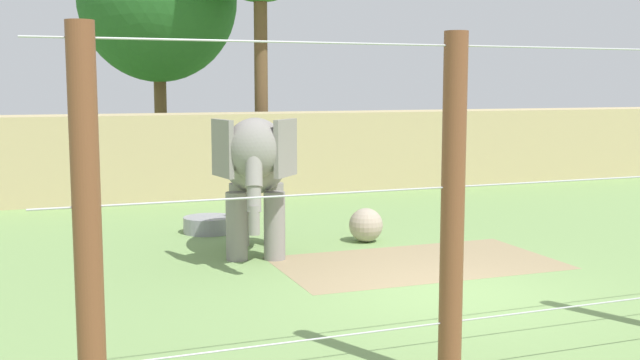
% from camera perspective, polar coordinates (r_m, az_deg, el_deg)
% --- Properties ---
extents(ground_plane, '(120.00, 120.00, 0.00)m').
position_cam_1_polar(ground_plane, '(12.27, 9.48, -8.29)').
color(ground_plane, '#759956').
extents(dirt_patch, '(5.10, 2.91, 0.01)m').
position_cam_1_polar(dirt_patch, '(14.21, 7.23, -6.11)').
color(dirt_patch, '#937F5B').
rests_on(dirt_patch, ground).
extents(embankment_wall, '(36.00, 1.80, 2.41)m').
position_cam_1_polar(embankment_wall, '(23.11, -5.76, 1.99)').
color(embankment_wall, tan).
rests_on(embankment_wall, ground).
extents(elephant, '(2.00, 3.48, 2.67)m').
position_cam_1_polar(elephant, '(14.49, -4.83, 1.24)').
color(elephant, gray).
rests_on(elephant, ground).
extents(enrichment_ball, '(0.70, 0.70, 0.70)m').
position_cam_1_polar(enrichment_ball, '(15.92, 3.43, -3.36)').
color(enrichment_ball, tan).
rests_on(enrichment_ball, ground).
extents(cable_fence, '(12.15, 0.25, 3.78)m').
position_cam_1_polar(cable_fence, '(9.37, 19.87, -1.52)').
color(cable_fence, brown).
rests_on(cable_fence, ground).
extents(water_tub, '(1.10, 1.10, 0.35)m').
position_cam_1_polar(water_tub, '(17.11, -8.28, -3.28)').
color(water_tub, gray).
rests_on(water_tub, ground).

